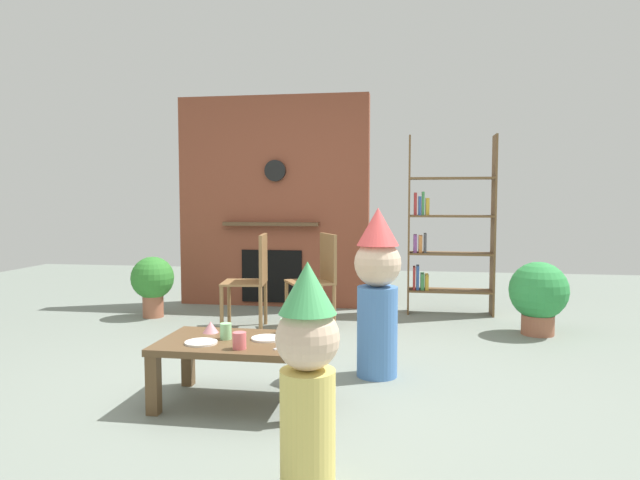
{
  "coord_description": "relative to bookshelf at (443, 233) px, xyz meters",
  "views": [
    {
      "loc": [
        0.79,
        -3.72,
        1.23
      ],
      "look_at": [
        0.15,
        0.4,
        0.93
      ],
      "focal_mm": 31.56,
      "sensor_mm": 36.0,
      "label": 1
    }
  ],
  "objects": [
    {
      "name": "paper_cup_near_right",
      "position": [
        -1.13,
        -2.69,
        -0.44
      ],
      "size": [
        0.07,
        0.07,
        0.09
      ],
      "primitive_type": "cylinder",
      "color": "#8CD18C",
      "rests_on": "coffee_table"
    },
    {
      "name": "potted_plant_tall",
      "position": [
        0.81,
        -0.83,
        -0.49
      ],
      "size": [
        0.52,
        0.52,
        0.67
      ],
      "color": "#9E5B42",
      "rests_on": "ground_plane"
    },
    {
      "name": "paper_cup_center",
      "position": [
        -1.45,
        -2.9,
        -0.44
      ],
      "size": [
        0.07,
        0.07,
        0.1
      ],
      "primitive_type": "cylinder",
      "color": "#8CD18C",
      "rests_on": "coffee_table"
    },
    {
      "name": "child_with_cone_hat",
      "position": [
        -0.78,
        -3.87,
        -0.35
      ],
      "size": [
        0.27,
        0.27,
        0.97
      ],
      "rotation": [
        0.0,
        0.0,
        2.13
      ],
      "color": "#E0CC66",
      "rests_on": "ground_plane"
    },
    {
      "name": "coffee_table",
      "position": [
        -1.38,
        -2.91,
        -0.55
      ],
      "size": [
        0.92,
        0.6,
        0.38
      ],
      "color": "brown",
      "rests_on": "ground_plane"
    },
    {
      "name": "brick_fireplace_feature",
      "position": [
        -1.9,
        0.2,
        0.33
      ],
      "size": [
        2.2,
        0.28,
        2.4
      ],
      "color": "brown",
      "rests_on": "ground_plane"
    },
    {
      "name": "birthday_cake_slice",
      "position": [
        -1.6,
        -2.75,
        -0.45
      ],
      "size": [
        0.1,
        0.1,
        0.07
      ],
      "primitive_type": "cone",
      "color": "pink",
      "rests_on": "coffee_table"
    },
    {
      "name": "table_fork",
      "position": [
        -1.08,
        -3.03,
        -0.48
      ],
      "size": [
        0.06,
        0.15,
        0.01
      ],
      "primitive_type": "cube",
      "rotation": [
        0.0,
        0.0,
        1.28
      ],
      "color": "silver",
      "rests_on": "coffee_table"
    },
    {
      "name": "dining_chair_middle",
      "position": [
        -1.21,
        -0.84,
        -0.36
      ],
      "size": [
        0.54,
        0.54,
        0.9
      ],
      "rotation": [
        0.0,
        0.0,
        3.63
      ],
      "color": "olive",
      "rests_on": "ground_plane"
    },
    {
      "name": "potted_plant_short",
      "position": [
        -2.99,
        -0.65,
        -0.49
      ],
      "size": [
        0.44,
        0.44,
        0.63
      ],
      "color": "#9E5B42",
      "rests_on": "ground_plane"
    },
    {
      "name": "bookshelf",
      "position": [
        0.0,
        0.0,
        0.0
      ],
      "size": [
        0.9,
        0.28,
        1.9
      ],
      "color": "brown",
      "rests_on": "ground_plane"
    },
    {
      "name": "paper_plate_rear",
      "position": [
        -1.57,
        -3.02,
        -0.48
      ],
      "size": [
        0.19,
        0.19,
        0.01
      ],
      "primitive_type": "cylinder",
      "color": "white",
      "rests_on": "coffee_table"
    },
    {
      "name": "dining_chair_left",
      "position": [
        -1.81,
        -1.0,
        -0.36
      ],
      "size": [
        0.45,
        0.45,
        0.9
      ],
      "rotation": [
        0.0,
        0.0,
        3.27
      ],
      "color": "olive",
      "rests_on": "ground_plane"
    },
    {
      "name": "paper_plate_front",
      "position": [
        -1.21,
        -2.87,
        -0.48
      ],
      "size": [
        0.19,
        0.19,
        0.01
      ],
      "primitive_type": "cylinder",
      "color": "white",
      "rests_on": "coffee_table"
    },
    {
      "name": "ground_plane",
      "position": [
        -1.17,
        -2.4,
        -0.87
      ],
      "size": [
        12.0,
        12.0,
        0.0
      ],
      "primitive_type": "plane",
      "color": "gray"
    },
    {
      "name": "paper_cup_near_left",
      "position": [
        -1.31,
        -3.1,
        -0.44
      ],
      "size": [
        0.08,
        0.08,
        0.09
      ],
      "primitive_type": "cylinder",
      "color": "#E5666B",
      "rests_on": "coffee_table"
    },
    {
      "name": "child_in_pink",
      "position": [
        -0.57,
        -2.26,
        -0.25
      ],
      "size": [
        0.32,
        0.32,
        1.17
      ],
      "rotation": [
        0.0,
        0.0,
        -2.47
      ],
      "color": "#4C7FC6",
      "rests_on": "ground_plane"
    }
  ]
}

